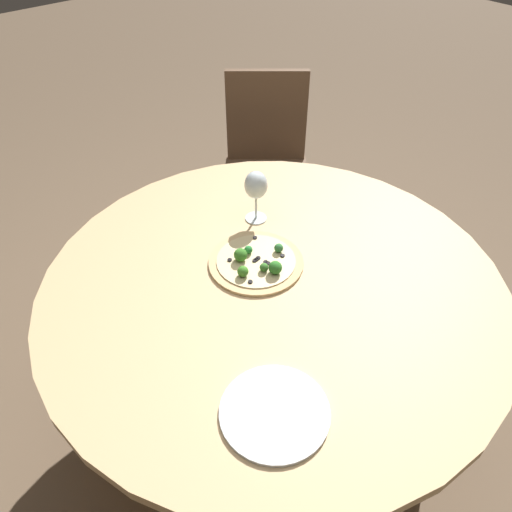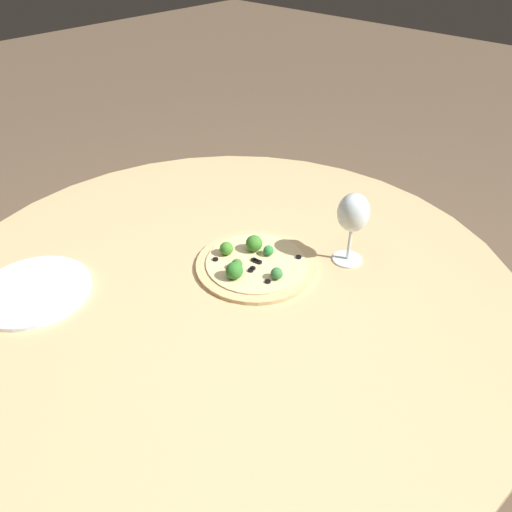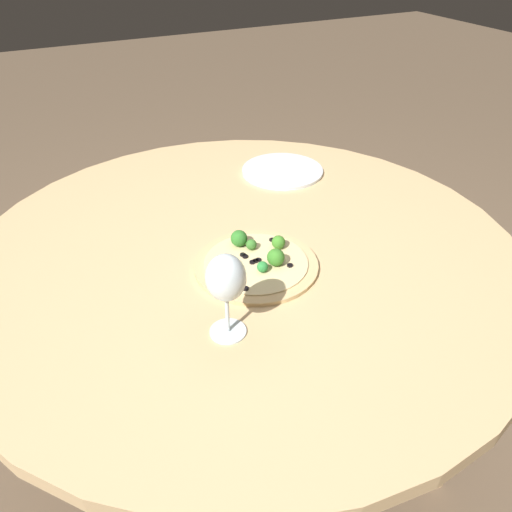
# 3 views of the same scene
# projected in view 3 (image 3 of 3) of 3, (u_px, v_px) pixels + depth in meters

# --- Properties ---
(ground_plane) EXTENTS (12.00, 12.00, 0.00)m
(ground_plane) POSITION_uv_depth(u_px,v_px,m) (247.00, 426.00, 1.66)
(ground_plane) COLOR brown
(dining_table) EXTENTS (1.38, 1.38, 0.73)m
(dining_table) POSITION_uv_depth(u_px,v_px,m) (244.00, 262.00, 1.27)
(dining_table) COLOR tan
(dining_table) RESTS_ON ground_plane
(pizza) EXTENTS (0.29, 0.29, 0.06)m
(pizza) POSITION_uv_depth(u_px,v_px,m) (256.00, 262.00, 1.17)
(pizza) COLOR tan
(pizza) RESTS_ON dining_table
(wine_glass) EXTENTS (0.08, 0.08, 0.18)m
(wine_glass) POSITION_uv_depth(u_px,v_px,m) (226.00, 280.00, 0.92)
(wine_glass) COLOR silver
(wine_glass) RESTS_ON dining_table
(plate_near) EXTENTS (0.26, 0.26, 0.01)m
(plate_near) POSITION_uv_depth(u_px,v_px,m) (282.00, 171.00, 1.59)
(plate_near) COLOR silver
(plate_near) RESTS_ON dining_table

